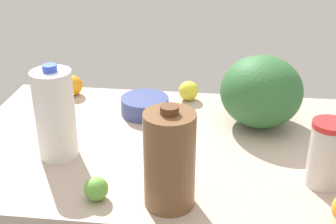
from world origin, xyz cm
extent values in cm
cube|color=#B9A393|center=(0.00, 0.00, 1.50)|extent=(120.00, 76.00, 3.00)
cylinder|color=brown|center=(3.81, -28.67, 14.75)|extent=(11.84, 11.84, 23.50)
cylinder|color=#59331E|center=(3.81, -28.67, 27.40)|extent=(4.15, 4.15, 1.80)
cylinder|color=white|center=(-29.37, -10.27, 15.41)|extent=(10.78, 10.78, 24.81)
cylinder|color=blue|center=(-29.37, -10.27, 28.71)|extent=(3.77, 3.77, 1.80)
ellipsoid|color=#306735|center=(26.94, 15.67, 14.08)|extent=(25.22, 25.22, 22.16)
cylinder|color=silver|center=(40.95, -16.16, 10.99)|extent=(8.53, 8.53, 15.98)
cylinder|color=red|center=(40.95, -16.16, 19.68)|extent=(8.78, 8.78, 1.40)
cylinder|color=#3A4685|center=(-9.94, 18.70, 5.85)|extent=(15.69, 15.69, 5.69)
sphere|color=orange|center=(-38.25, 30.79, 6.65)|extent=(7.30, 7.30, 7.30)
sphere|color=yellow|center=(3.40, 31.53, 6.43)|extent=(6.86, 6.86, 6.86)
sphere|color=#69AC41|center=(-13.69, -29.29, 5.94)|extent=(5.88, 5.88, 5.88)
camera|label=1|loc=(14.38, -118.73, 70.43)|focal=50.00mm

